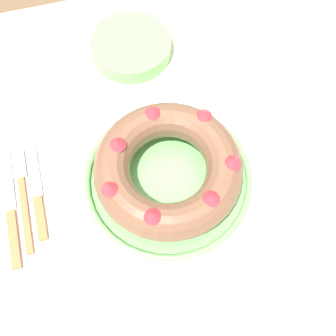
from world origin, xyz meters
The scene contains 9 objects.
ground_plane centered at (0.00, 0.00, 0.00)m, with size 8.00×8.00×0.00m, color brown.
dining_table centered at (0.00, 0.00, 0.65)m, with size 1.45×1.08×0.72m.
serving_dish centered at (0.02, 0.04, 0.74)m, with size 0.31×0.31×0.02m.
bundt_cake centered at (0.02, 0.04, 0.78)m, with size 0.26×0.26×0.08m.
fork centered at (-0.24, 0.08, 0.73)m, with size 0.02×0.20×0.01m.
serving_knife centered at (-0.26, 0.05, 0.73)m, with size 0.02×0.23×0.01m.
cake_knife centered at (-0.21, 0.06, 0.73)m, with size 0.02×0.18×0.01m.
side_bowl centered at (0.03, 0.35, 0.74)m, with size 0.17×0.17×0.03m, color #6BB760.
napkin centered at (0.30, 0.08, 0.73)m, with size 0.14×0.10×0.00m, color beige.
Camera 1 is at (-0.05, -0.23, 1.40)m, focal length 42.00 mm.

